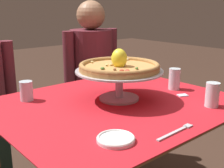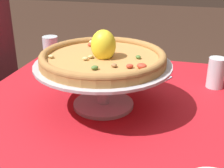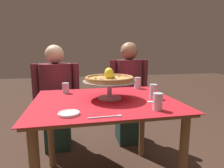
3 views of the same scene
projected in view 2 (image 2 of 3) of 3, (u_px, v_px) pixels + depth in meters
dining_table at (107, 145)px, 1.00m from camera, size 1.11×0.94×0.76m
pizza_stand at (103, 75)px, 0.95m from camera, size 0.43×0.43×0.15m
pizza at (103, 57)px, 0.93m from camera, size 0.39×0.39×0.10m
water_glass_side_right at (142, 59)px, 1.27m from camera, size 0.06×0.06×0.12m
water_glass_front_right at (216, 75)px, 1.12m from camera, size 0.06×0.06×0.11m
water_glass_back_right at (51, 51)px, 1.38m from camera, size 0.07×0.07×0.11m
sugar_packet at (165, 78)px, 1.21m from camera, size 0.06×0.05×0.00m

